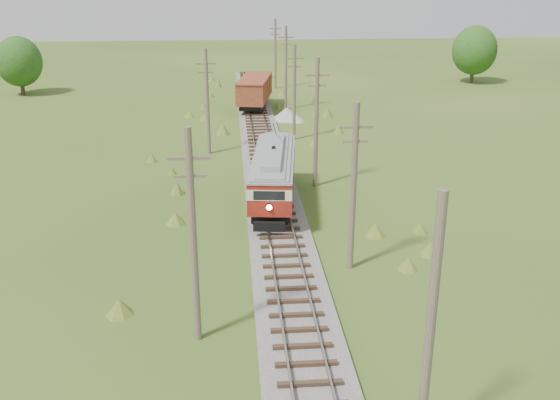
{
  "coord_description": "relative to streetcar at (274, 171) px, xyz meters",
  "views": [
    {
      "loc": [
        -2.57,
        -10.51,
        14.39
      ],
      "look_at": [
        0.0,
        22.05,
        2.32
      ],
      "focal_mm": 40.0,
      "sensor_mm": 36.0,
      "label": 1
    }
  ],
  "objects": [
    {
      "name": "tree_mid_b",
      "position": [
        30.0,
        44.8,
        1.93
      ],
      "size": [
        5.88,
        5.88,
        7.57
      ],
      "color": "#38281C",
      "rests_on": "ground"
    },
    {
      "name": "utility_pole_l_b",
      "position": [
        -4.5,
        12.8,
        2.02
      ],
      "size": [
        1.6,
        0.3,
        8.6
      ],
      "color": "brown",
      "rests_on": "ground"
    },
    {
      "name": "utility_pole_r_6",
      "position": [
        3.2,
        42.8,
        2.07
      ],
      "size": [
        1.6,
        0.3,
        8.7
      ],
      "color": "brown",
      "rests_on": "ground"
    },
    {
      "name": "utility_pole_r_5",
      "position": [
        3.4,
        29.8,
        2.17
      ],
      "size": [
        1.6,
        0.3,
        8.9
      ],
      "color": "brown",
      "rests_on": "ground"
    },
    {
      "name": "railbed_main",
      "position": [
        0.0,
        6.8,
        -2.21
      ],
      "size": [
        3.6,
        96.0,
        0.57
      ],
      "color": "#605B54",
      "rests_on": "ground"
    },
    {
      "name": "gravel_pile",
      "position": [
        3.2,
        24.62,
        -1.83
      ],
      "size": [
        3.37,
        3.57,
        1.22
      ],
      "color": "gray",
      "rests_on": "ground"
    },
    {
      "name": "tree_mid_a",
      "position": [
        -28.0,
        40.8,
        1.61
      ],
      "size": [
        5.46,
        5.46,
        7.03
      ],
      "color": "#38281C",
      "rests_on": "ground"
    },
    {
      "name": "utility_pole_r_1",
      "position": [
        3.1,
        -22.2,
        1.99
      ],
      "size": [
        0.3,
        0.3,
        8.8
      ],
      "color": "brown",
      "rests_on": "ground"
    },
    {
      "name": "utility_pole_r_2",
      "position": [
        3.3,
        -9.2,
        2.02
      ],
      "size": [
        1.6,
        0.3,
        8.6
      ],
      "color": "brown",
      "rests_on": "ground"
    },
    {
      "name": "utility_pole_r_3",
      "position": [
        3.2,
        3.8,
        2.22
      ],
      "size": [
        1.6,
        0.3,
        9.0
      ],
      "color": "brown",
      "rests_on": "ground"
    },
    {
      "name": "utility_pole_r_4",
      "position": [
        3.0,
        16.8,
        1.92
      ],
      "size": [
        1.6,
        0.3,
        8.4
      ],
      "color": "brown",
      "rests_on": "ground"
    },
    {
      "name": "streetcar",
      "position": [
        0.0,
        0.0,
        0.0
      ],
      "size": [
        3.8,
        11.15,
        5.04
      ],
      "rotation": [
        0.0,
        0.0,
        -0.12
      ],
      "color": "black",
      "rests_on": "ground"
    },
    {
      "name": "gondola",
      "position": [
        0.0,
        29.72,
        -0.24
      ],
      "size": [
        4.38,
        9.3,
        2.97
      ],
      "rotation": [
        0.0,
        0.0,
        -0.17
      ],
      "color": "black",
      "rests_on": "ground"
    },
    {
      "name": "utility_pole_l_a",
      "position": [
        -4.2,
        -15.2,
        2.22
      ],
      "size": [
        1.6,
        0.3,
        9.0
      ],
      "color": "brown",
      "rests_on": "ground"
    }
  ]
}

